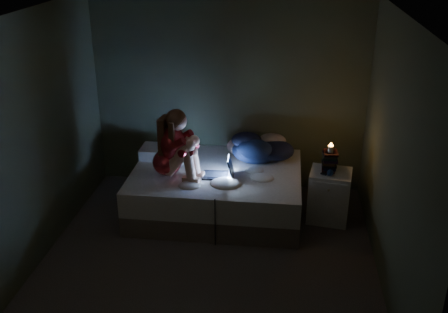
% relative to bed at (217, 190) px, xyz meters
% --- Properties ---
extents(floor, '(3.60, 3.80, 0.02)m').
position_rel_bed_xyz_m(floor, '(0.05, -1.10, -0.29)').
color(floor, '#2E2B29').
rests_on(floor, ground).
extents(ceiling, '(3.60, 3.80, 0.02)m').
position_rel_bed_xyz_m(ceiling, '(0.05, -1.10, 2.33)').
color(ceiling, silver).
rests_on(ceiling, ground).
extents(wall_back, '(3.60, 0.02, 2.60)m').
position_rel_bed_xyz_m(wall_back, '(0.05, 0.81, 1.02)').
color(wall_back, '#455039').
rests_on(wall_back, ground).
extents(wall_front, '(3.60, 0.02, 2.60)m').
position_rel_bed_xyz_m(wall_front, '(0.05, -3.01, 1.02)').
color(wall_front, '#455039').
rests_on(wall_front, ground).
extents(wall_left, '(0.02, 3.80, 2.60)m').
position_rel_bed_xyz_m(wall_left, '(-1.76, -1.10, 1.02)').
color(wall_left, '#455039').
rests_on(wall_left, ground).
extents(wall_right, '(0.02, 3.80, 2.60)m').
position_rel_bed_xyz_m(wall_right, '(1.86, -1.10, 1.02)').
color(wall_right, '#455039').
rests_on(wall_right, ground).
extents(bed, '(2.07, 1.55, 0.57)m').
position_rel_bed_xyz_m(bed, '(0.00, 0.00, 0.00)').
color(bed, beige).
rests_on(bed, ground).
extents(pillow, '(0.49, 0.35, 0.14)m').
position_rel_bed_xyz_m(pillow, '(-0.78, 0.30, 0.36)').
color(pillow, white).
rests_on(pillow, bed).
extents(woman, '(0.58, 0.43, 0.86)m').
position_rel_bed_xyz_m(woman, '(-0.57, -0.24, 0.72)').
color(woman, maroon).
rests_on(woman, bed).
extents(laptop, '(0.38, 0.28, 0.26)m').
position_rel_bed_xyz_m(laptop, '(0.03, -0.17, 0.41)').
color(laptop, black).
rests_on(laptop, bed).
extents(clothes_pile, '(0.78, 0.70, 0.38)m').
position_rel_bed_xyz_m(clothes_pile, '(0.45, 0.37, 0.48)').
color(clothes_pile, navy).
rests_on(clothes_pile, bed).
extents(nightstand, '(0.54, 0.49, 0.64)m').
position_rel_bed_xyz_m(nightstand, '(1.39, -0.04, 0.04)').
color(nightstand, silver).
rests_on(nightstand, ground).
extents(book_stack, '(0.19, 0.25, 0.23)m').
position_rel_bed_xyz_m(book_stack, '(1.36, 0.01, 0.47)').
color(book_stack, black).
rests_on(book_stack, nightstand).
extents(candle, '(0.07, 0.07, 0.08)m').
position_rel_bed_xyz_m(candle, '(1.36, 0.01, 0.63)').
color(candle, beige).
rests_on(candle, book_stack).
extents(phone, '(0.11, 0.16, 0.01)m').
position_rel_bed_xyz_m(phone, '(1.32, -0.09, 0.37)').
color(phone, black).
rests_on(phone, nightstand).
extents(blue_orb, '(0.08, 0.08, 0.08)m').
position_rel_bed_xyz_m(blue_orb, '(1.38, -0.16, 0.40)').
color(blue_orb, navy).
rests_on(blue_orb, nightstand).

